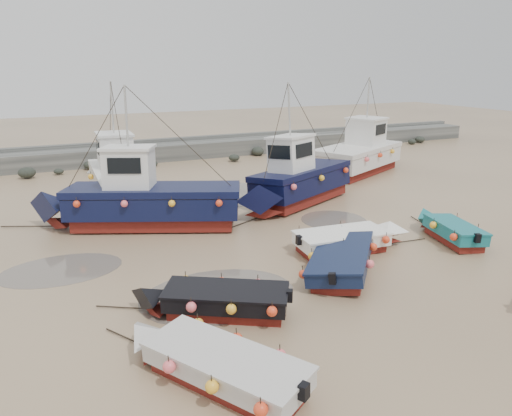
{
  "coord_description": "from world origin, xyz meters",
  "views": [
    {
      "loc": [
        -9.17,
        -15.25,
        7.13
      ],
      "look_at": [
        -0.8,
        2.58,
        1.4
      ],
      "focal_mm": 35.0,
      "sensor_mm": 36.0,
      "label": 1
    }
  ],
  "objects_px": {
    "dinghy_1": "(345,255)",
    "cabin_boat_2": "(296,179)",
    "dinghy_0": "(214,359)",
    "person": "(127,216)",
    "cabin_boat_3": "(362,152)",
    "dinghy_2": "(449,227)",
    "cabin_boat_1": "(117,178)",
    "dinghy_4": "(214,297)",
    "dinghy_5": "(350,237)",
    "cabin_boat_0": "(140,199)"
  },
  "relations": [
    {
      "from": "cabin_boat_3",
      "to": "person",
      "type": "bearing_deg",
      "value": -103.67
    },
    {
      "from": "dinghy_4",
      "to": "dinghy_2",
      "type": "bearing_deg",
      "value": -48.97
    },
    {
      "from": "cabin_boat_0",
      "to": "cabin_boat_2",
      "type": "height_order",
      "value": "same"
    },
    {
      "from": "cabin_boat_1",
      "to": "cabin_boat_2",
      "type": "relative_size",
      "value": 1.14
    },
    {
      "from": "dinghy_0",
      "to": "person",
      "type": "distance_m",
      "value": 14.05
    },
    {
      "from": "dinghy_4",
      "to": "cabin_boat_2",
      "type": "height_order",
      "value": "cabin_boat_2"
    },
    {
      "from": "dinghy_1",
      "to": "cabin_boat_2",
      "type": "height_order",
      "value": "cabin_boat_2"
    },
    {
      "from": "dinghy_0",
      "to": "dinghy_5",
      "type": "relative_size",
      "value": 0.98
    },
    {
      "from": "dinghy_1",
      "to": "cabin_boat_0",
      "type": "height_order",
      "value": "cabin_boat_0"
    },
    {
      "from": "cabin_boat_1",
      "to": "cabin_boat_3",
      "type": "height_order",
      "value": "same"
    },
    {
      "from": "cabin_boat_3",
      "to": "cabin_boat_1",
      "type": "bearing_deg",
      "value": -112.97
    },
    {
      "from": "cabin_boat_1",
      "to": "cabin_boat_2",
      "type": "height_order",
      "value": "same"
    },
    {
      "from": "dinghy_0",
      "to": "cabin_boat_3",
      "type": "xyz_separation_m",
      "value": [
        17.31,
        17.64,
        0.79
      ]
    },
    {
      "from": "dinghy_2",
      "to": "person",
      "type": "distance_m",
      "value": 14.73
    },
    {
      "from": "dinghy_1",
      "to": "cabin_boat_1",
      "type": "height_order",
      "value": "cabin_boat_1"
    },
    {
      "from": "dinghy_0",
      "to": "dinghy_1",
      "type": "relative_size",
      "value": 1.05
    },
    {
      "from": "dinghy_0",
      "to": "cabin_boat_0",
      "type": "height_order",
      "value": "cabin_boat_0"
    },
    {
      "from": "dinghy_4",
      "to": "person",
      "type": "distance_m",
      "value": 11.05
    },
    {
      "from": "cabin_boat_0",
      "to": "cabin_boat_2",
      "type": "distance_m",
      "value": 8.13
    },
    {
      "from": "dinghy_4",
      "to": "person",
      "type": "height_order",
      "value": "dinghy_4"
    },
    {
      "from": "dinghy_1",
      "to": "dinghy_2",
      "type": "relative_size",
      "value": 1.09
    },
    {
      "from": "dinghy_1",
      "to": "cabin_boat_2",
      "type": "relative_size",
      "value": 0.61
    },
    {
      "from": "dinghy_0",
      "to": "dinghy_1",
      "type": "xyz_separation_m",
      "value": [
        6.53,
        4.15,
        -0.01
      ]
    },
    {
      "from": "dinghy_0",
      "to": "dinghy_1",
      "type": "bearing_deg",
      "value": 2.68
    },
    {
      "from": "cabin_boat_2",
      "to": "dinghy_0",
      "type": "bearing_deg",
      "value": 117.71
    },
    {
      "from": "dinghy_0",
      "to": "cabin_boat_1",
      "type": "xyz_separation_m",
      "value": [
        0.87,
        16.77,
        0.79
      ]
    },
    {
      "from": "dinghy_2",
      "to": "cabin_boat_3",
      "type": "height_order",
      "value": "cabin_boat_3"
    },
    {
      "from": "dinghy_0",
      "to": "cabin_boat_3",
      "type": "bearing_deg",
      "value": 15.79
    },
    {
      "from": "dinghy_0",
      "to": "cabin_boat_3",
      "type": "height_order",
      "value": "cabin_boat_3"
    },
    {
      "from": "dinghy_2",
      "to": "cabin_boat_2",
      "type": "height_order",
      "value": "cabin_boat_2"
    },
    {
      "from": "cabin_boat_0",
      "to": "cabin_boat_1",
      "type": "relative_size",
      "value": 1.02
    },
    {
      "from": "cabin_boat_0",
      "to": "cabin_boat_2",
      "type": "xyz_separation_m",
      "value": [
        8.12,
        0.19,
        0.05
      ]
    },
    {
      "from": "dinghy_0",
      "to": "dinghy_4",
      "type": "height_order",
      "value": "same"
    },
    {
      "from": "dinghy_5",
      "to": "cabin_boat_1",
      "type": "bearing_deg",
      "value": -143.37
    },
    {
      "from": "dinghy_2",
      "to": "cabin_boat_0",
      "type": "xyz_separation_m",
      "value": [
        -11.26,
        7.21,
        0.75
      ]
    },
    {
      "from": "cabin_boat_1",
      "to": "cabin_boat_2",
      "type": "xyz_separation_m",
      "value": [
        8.27,
        -4.51,
        0.03
      ]
    },
    {
      "from": "person",
      "to": "dinghy_4",
      "type": "bearing_deg",
      "value": 50.47
    },
    {
      "from": "dinghy_2",
      "to": "cabin_boat_2",
      "type": "bearing_deg",
      "value": 127.22
    },
    {
      "from": "dinghy_5",
      "to": "cabin_boat_2",
      "type": "xyz_separation_m",
      "value": [
        1.37,
        6.68,
        0.82
      ]
    },
    {
      "from": "dinghy_2",
      "to": "dinghy_4",
      "type": "relative_size",
      "value": 0.94
    },
    {
      "from": "dinghy_2",
      "to": "dinghy_4",
      "type": "distance_m",
      "value": 11.31
    },
    {
      "from": "dinghy_0",
      "to": "cabin_boat_2",
      "type": "xyz_separation_m",
      "value": [
        9.14,
        12.27,
        0.82
      ]
    },
    {
      "from": "dinghy_0",
      "to": "person",
      "type": "relative_size",
      "value": 3.29
    },
    {
      "from": "dinghy_5",
      "to": "cabin_boat_1",
      "type": "distance_m",
      "value": 13.17
    },
    {
      "from": "dinghy_4",
      "to": "person",
      "type": "xyz_separation_m",
      "value": [
        -0.38,
        11.03,
        -0.55
      ]
    },
    {
      "from": "dinghy_5",
      "to": "person",
      "type": "bearing_deg",
      "value": -135.25
    },
    {
      "from": "cabin_boat_3",
      "to": "person",
      "type": "distance_m",
      "value": 17.01
    },
    {
      "from": "person",
      "to": "cabin_boat_1",
      "type": "bearing_deg",
      "value": -134.04
    },
    {
      "from": "dinghy_2",
      "to": "cabin_boat_1",
      "type": "relative_size",
      "value": 0.49
    },
    {
      "from": "dinghy_0",
      "to": "cabin_boat_2",
      "type": "relative_size",
      "value": 0.65
    }
  ]
}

